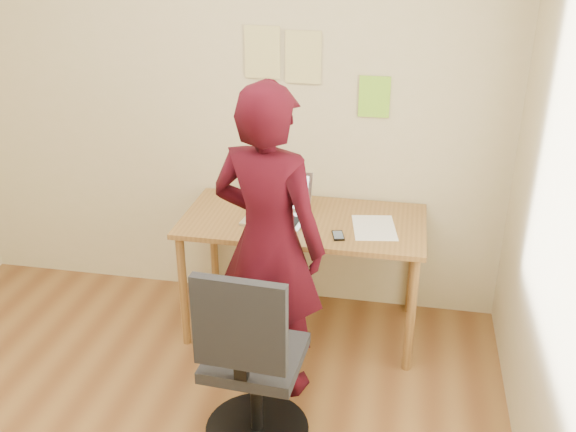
% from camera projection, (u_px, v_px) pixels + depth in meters
% --- Properties ---
extents(room, '(3.58, 3.58, 2.78)m').
position_uv_depth(room, '(85.00, 210.00, 2.32)').
color(room, brown).
rests_on(room, ground).
extents(desk, '(1.40, 0.70, 0.74)m').
position_uv_depth(desk, '(303.00, 232.00, 3.74)').
color(desk, olive).
rests_on(desk, ground).
extents(laptop, '(0.38, 0.35, 0.25)m').
position_uv_depth(laptop, '(278.00, 209.00, 3.70)').
color(laptop, silver).
rests_on(laptop, desk).
extents(paper_sheet, '(0.28, 0.37, 0.00)m').
position_uv_depth(paper_sheet, '(374.00, 228.00, 3.60)').
color(paper_sheet, white).
rests_on(paper_sheet, desk).
extents(phone, '(0.09, 0.13, 0.01)m').
position_uv_depth(phone, '(338.00, 236.00, 3.50)').
color(phone, black).
rests_on(phone, desk).
extents(wall_note_left, '(0.21, 0.00, 0.30)m').
position_uv_depth(wall_note_left, '(262.00, 52.00, 3.72)').
color(wall_note_left, '#DACE82').
rests_on(wall_note_left, room).
extents(wall_note_mid, '(0.21, 0.00, 0.30)m').
position_uv_depth(wall_note_mid, '(303.00, 57.00, 3.68)').
color(wall_note_mid, '#DACE82').
rests_on(wall_note_mid, room).
extents(wall_note_right, '(0.18, 0.00, 0.24)m').
position_uv_depth(wall_note_right, '(374.00, 97.00, 3.70)').
color(wall_note_right, '#90DF32').
rests_on(wall_note_right, room).
extents(office_chair, '(0.51, 0.51, 0.98)m').
position_uv_depth(office_chair, '(251.00, 371.00, 2.95)').
color(office_chair, black).
rests_on(office_chair, ground).
extents(person, '(0.69, 0.55, 1.67)m').
position_uv_depth(person, '(269.00, 244.00, 3.21)').
color(person, '#350710').
rests_on(person, ground).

